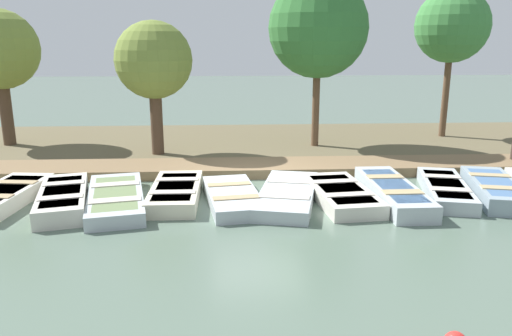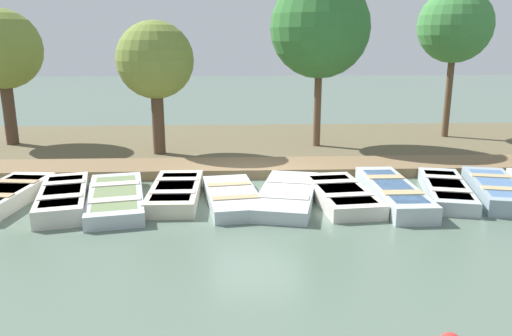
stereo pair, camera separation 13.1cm
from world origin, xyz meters
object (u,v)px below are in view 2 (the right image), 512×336
(rowboat_3, at_px, (116,198))
(park_tree_right, at_px, (455,26))
(rowboat_9, at_px, (446,190))
(park_tree_center, at_px, (320,28))
(rowboat_8, at_px, (393,192))
(rowboat_6, at_px, (287,195))
(rowboat_7, at_px, (341,194))
(park_tree_far_left, at_px, (1,50))
(park_tree_left, at_px, (155,61))
(rowboat_1, at_px, (5,195))
(rowboat_4, at_px, (176,192))
(rowboat_10, at_px, (496,190))
(rowboat_5, at_px, (232,197))
(rowboat_2, at_px, (63,197))

(rowboat_3, xyz_separation_m, park_tree_right, (-7.23, 10.84, 4.03))
(rowboat_9, height_order, park_tree_center, park_tree_center)
(rowboat_8, height_order, park_tree_right, park_tree_right)
(rowboat_6, bearing_deg, park_tree_center, 177.21)
(rowboat_7, bearing_deg, park_tree_far_left, -127.78)
(park_tree_left, relative_size, park_tree_right, 0.78)
(rowboat_1, distance_m, park_tree_right, 15.71)
(rowboat_4, bearing_deg, rowboat_7, 85.65)
(rowboat_10, distance_m, park_tree_right, 8.36)
(park_tree_center, bearing_deg, park_tree_left, -79.35)
(rowboat_8, xyz_separation_m, park_tree_far_left, (-6.49, -11.66, 3.17))
(rowboat_5, height_order, park_tree_far_left, park_tree_far_left)
(park_tree_left, bearing_deg, park_tree_right, 103.20)
(rowboat_8, relative_size, park_tree_center, 0.60)
(rowboat_8, distance_m, rowboat_9, 1.44)
(rowboat_4, xyz_separation_m, rowboat_5, (0.33, 1.37, -0.03))
(rowboat_7, height_order, park_tree_center, park_tree_center)
(rowboat_1, distance_m, rowboat_5, 5.37)
(rowboat_3, height_order, rowboat_8, rowboat_8)
(rowboat_5, bearing_deg, rowboat_8, 81.79)
(rowboat_7, bearing_deg, rowboat_4, -100.52)
(rowboat_4, xyz_separation_m, rowboat_6, (0.24, 2.68, -0.03))
(rowboat_4, distance_m, park_tree_center, 7.96)
(rowboat_4, bearing_deg, park_tree_far_left, -133.38)
(rowboat_1, height_order, rowboat_3, rowboat_1)
(rowboat_9, xyz_separation_m, park_tree_center, (-5.49, -2.33, 3.93))
(rowboat_7, relative_size, park_tree_far_left, 0.62)
(rowboat_2, height_order, rowboat_6, rowboat_2)
(rowboat_3, height_order, rowboat_6, rowboat_3)
(rowboat_2, height_order, park_tree_far_left, park_tree_far_left)
(rowboat_9, xyz_separation_m, park_tree_left, (-4.49, -7.64, 2.91))
(rowboat_5, xyz_separation_m, rowboat_8, (-0.01, 3.85, 0.05))
(rowboat_3, distance_m, park_tree_far_left, 8.86)
(park_tree_left, bearing_deg, park_tree_center, 100.65)
(rowboat_1, relative_size, park_tree_right, 0.55)
(rowboat_3, distance_m, rowboat_10, 9.13)
(park_tree_center, bearing_deg, park_tree_far_left, -93.92)
(rowboat_3, height_order, park_tree_center, park_tree_center)
(rowboat_7, distance_m, rowboat_8, 1.26)
(rowboat_6, relative_size, park_tree_center, 0.61)
(rowboat_2, relative_size, rowboat_10, 1.01)
(park_tree_right, bearing_deg, rowboat_2, -58.77)
(rowboat_6, xyz_separation_m, rowboat_10, (0.01, 5.09, 0.05))
(rowboat_5, bearing_deg, rowboat_7, 81.82)
(rowboat_1, height_order, park_tree_left, park_tree_left)
(rowboat_1, height_order, park_tree_right, park_tree_right)
(rowboat_9, bearing_deg, park_tree_right, 171.13)
(rowboat_5, height_order, park_tree_left, park_tree_left)
(rowboat_5, height_order, rowboat_10, rowboat_10)
(rowboat_4, bearing_deg, rowboat_3, -76.00)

